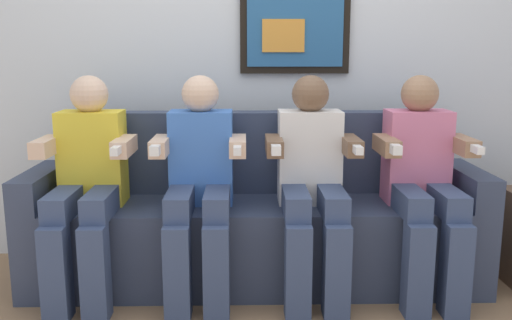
{
  "coord_description": "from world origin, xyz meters",
  "views": [
    {
      "loc": [
        -0.06,
        -2.55,
        1.24
      ],
      "look_at": [
        0.0,
        0.15,
        0.7
      ],
      "focal_mm": 39.16,
      "sensor_mm": 36.0,
      "label": 1
    }
  ],
  "objects_px": {
    "person_left_center": "(200,178)",
    "person_rightmost": "(423,177)",
    "couch": "(255,224)",
    "person_right_center": "(312,178)",
    "person_leftmost": "(87,179)"
  },
  "relations": [
    {
      "from": "person_left_center",
      "to": "couch",
      "type": "bearing_deg",
      "value": 31.12
    },
    {
      "from": "couch",
      "to": "person_rightmost",
      "type": "xyz_separation_m",
      "value": [
        0.84,
        -0.17,
        0.29
      ]
    },
    {
      "from": "person_left_center",
      "to": "person_rightmost",
      "type": "height_order",
      "value": "same"
    },
    {
      "from": "couch",
      "to": "person_left_center",
      "type": "bearing_deg",
      "value": -148.88
    },
    {
      "from": "person_leftmost",
      "to": "person_left_center",
      "type": "xyz_separation_m",
      "value": [
        0.56,
        -0.0,
        0.0
      ]
    },
    {
      "from": "couch",
      "to": "person_right_center",
      "type": "distance_m",
      "value": 0.44
    },
    {
      "from": "person_rightmost",
      "to": "couch",
      "type": "bearing_deg",
      "value": 168.62
    },
    {
      "from": "person_left_center",
      "to": "person_right_center",
      "type": "xyz_separation_m",
      "value": [
        0.56,
        0.0,
        0.0
      ]
    },
    {
      "from": "person_right_center",
      "to": "person_rightmost",
      "type": "height_order",
      "value": "same"
    },
    {
      "from": "person_right_center",
      "to": "person_rightmost",
      "type": "xyz_separation_m",
      "value": [
        0.56,
        0.0,
        0.0
      ]
    },
    {
      "from": "couch",
      "to": "person_left_center",
      "type": "distance_m",
      "value": 0.44
    },
    {
      "from": "person_rightmost",
      "to": "person_right_center",
      "type": "bearing_deg",
      "value": 180.0
    },
    {
      "from": "couch",
      "to": "person_leftmost",
      "type": "relative_size",
      "value": 2.15
    },
    {
      "from": "person_leftmost",
      "to": "person_right_center",
      "type": "relative_size",
      "value": 1.0
    },
    {
      "from": "person_left_center",
      "to": "person_rightmost",
      "type": "relative_size",
      "value": 1.0
    }
  ]
}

